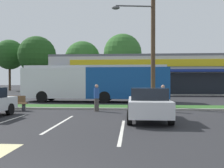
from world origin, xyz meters
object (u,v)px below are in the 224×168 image
(city_bus, at_px, (95,82))
(car_2, at_px, (148,104))
(pedestrian_near_bench, at_px, (97,98))
(bus_stop_bench, at_px, (14,103))
(utility_pole, at_px, (151,33))
(pedestrian_mid, at_px, (163,98))

(city_bus, bearing_deg, car_2, 111.90)
(car_2, distance_m, pedestrian_near_bench, 4.57)
(bus_stop_bench, xyz_separation_m, car_2, (8.16, -3.47, 0.28))
(city_bus, distance_m, pedestrian_near_bench, 7.39)
(city_bus, bearing_deg, utility_pole, 134.13)
(car_2, height_order, pedestrian_mid, pedestrian_mid)
(city_bus, distance_m, pedestrian_mid, 8.83)
(pedestrian_near_bench, relative_size, pedestrian_mid, 1.01)
(utility_pole, relative_size, pedestrian_mid, 5.97)
(bus_stop_bench, height_order, car_2, car_2)
(pedestrian_mid, bearing_deg, bus_stop_bench, -92.81)
(pedestrian_near_bench, bearing_deg, pedestrian_mid, -131.17)
(utility_pole, distance_m, pedestrian_near_bench, 6.06)
(city_bus, bearing_deg, pedestrian_near_bench, 100.01)
(city_bus, relative_size, car_2, 3.14)
(car_2, distance_m, pedestrian_mid, 3.82)
(pedestrian_near_bench, bearing_deg, utility_pole, -99.88)
(utility_pole, height_order, bus_stop_bench, utility_pole)
(city_bus, distance_m, car_2, 11.54)
(pedestrian_near_bench, bearing_deg, bus_stop_bench, 47.43)
(utility_pole, bearing_deg, bus_stop_bench, -165.03)
(pedestrian_mid, bearing_deg, utility_pole, -169.33)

